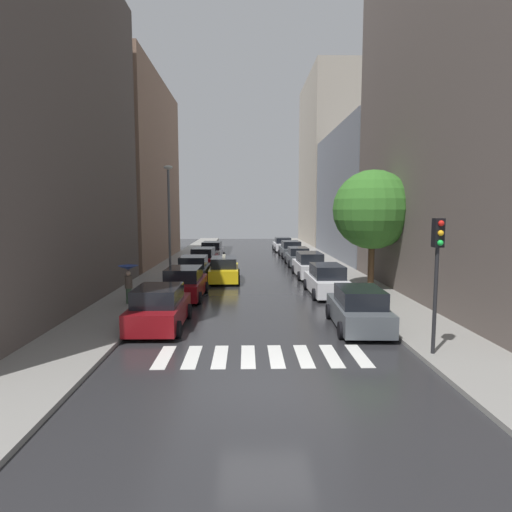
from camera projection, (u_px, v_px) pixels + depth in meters
name	position (u px, v px, depth m)	size (l,w,h in m)	color
ground_plane	(252.00, 268.00, 35.01)	(28.00, 72.00, 0.04)	#262628
sidewalk_left	(173.00, 267.00, 34.85)	(3.00, 72.00, 0.15)	gray
sidewalk_right	(331.00, 267.00, 35.16)	(3.00, 72.00, 0.15)	gray
crosswalk_stripes	(262.00, 356.00, 13.71)	(6.75, 2.20, 0.01)	silver
building_left_near	(14.00, 118.00, 19.25)	(6.00, 19.16, 17.71)	#564C47
building_left_mid	(131.00, 172.00, 38.71)	(6.00, 17.79, 16.42)	#8C6B56
building_right_near	(471.00, 95.00, 21.72)	(6.00, 19.86, 21.09)	#564C47
building_right_mid	(363.00, 195.00, 41.75)	(6.00, 18.72, 12.50)	slate
building_right_far	(328.00, 162.00, 59.70)	(6.00, 16.92, 22.91)	#9E9384
parked_car_left_nearest	(159.00, 308.00, 16.98)	(2.16, 4.33, 1.70)	maroon
parked_car_left_second	(184.00, 284.00, 22.71)	(2.24, 4.53, 1.69)	maroon
parked_car_left_third	(194.00, 270.00, 27.99)	(2.13, 4.03, 1.72)	#474C51
parked_car_left_fourth	(204.00, 259.00, 34.34)	(2.24, 4.69, 1.71)	maroon
parked_car_left_fifth	(212.00, 252.00, 40.27)	(2.21, 4.57, 1.77)	silver
parked_car_right_nearest	(359.00, 309.00, 16.90)	(2.22, 4.52, 1.67)	#474C51
parked_car_right_second	(326.00, 281.00, 23.65)	(2.07, 4.64, 1.72)	silver
parked_car_right_third	(309.00, 266.00, 29.97)	(2.06, 4.83, 1.77)	silver
parked_car_right_fourth	(298.00, 257.00, 36.29)	(2.00, 4.53, 1.59)	#474C51
parked_car_right_fifth	(291.00, 250.00, 42.74)	(2.25, 4.75, 1.67)	#474C51
parked_car_right_sixth	(283.00, 245.00, 49.32)	(2.20, 4.21, 1.59)	silver
taxi_midroad	(224.00, 270.00, 28.19)	(2.15, 4.55, 1.81)	yellow
pedestrian_foreground	(128.00, 276.00, 20.74)	(0.97, 0.97, 1.87)	#38513D
street_tree_right	(373.00, 210.00, 24.46)	(4.55, 4.55, 6.87)	#513823
traffic_light_right_corner	(437.00, 256.00, 13.22)	(0.30, 0.42, 4.30)	black
lamp_post_left	(169.00, 215.00, 27.89)	(0.60, 0.28, 7.45)	#595B60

